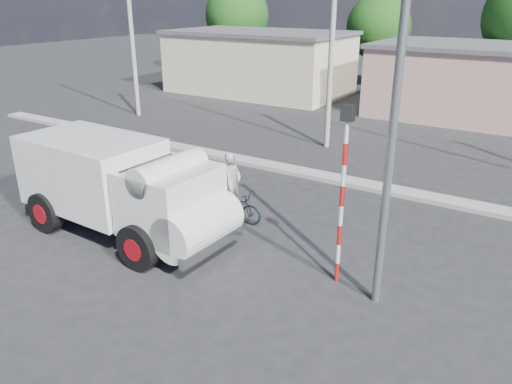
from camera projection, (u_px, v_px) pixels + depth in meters
The scene contains 9 objects.
ground_plane at pixel (196, 271), 12.69m from camera, with size 120.00×120.00×0.00m, color #272729.
median at pixel (329, 178), 18.92m from camera, with size 40.00×0.80×0.16m, color #99968E.
truck at pixel (123, 187), 14.02m from camera, with size 6.72×2.87×2.74m.
bicycle at pixel (233, 205), 15.33m from camera, with size 0.68×1.94×1.02m, color black.
cyclist at pixel (233, 192), 15.17m from camera, with size 0.69×0.45×1.90m, color silver.
traffic_pole at pixel (343, 182), 11.30m from camera, with size 0.28×0.18×4.36m.
streetlight at pixel (390, 82), 9.73m from camera, with size 2.34×0.22×9.00m.
building_row at pixel (452, 77), 28.58m from camera, with size 37.80×7.30×4.44m.
utility_poles at pixel (458, 65), 18.96m from camera, with size 35.40×0.24×8.00m.
Camera 1 is at (7.24, -8.49, 6.54)m, focal length 35.00 mm.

